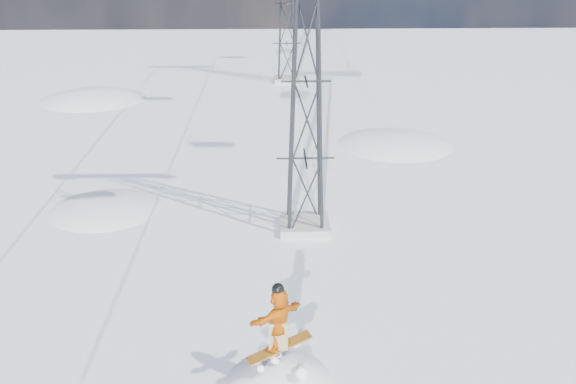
{
  "coord_description": "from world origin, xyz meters",
  "views": [
    {
      "loc": [
        -0.41,
        -13.42,
        10.21
      ],
      "look_at": [
        0.03,
        2.5,
        3.71
      ],
      "focal_mm": 40.0,
      "sensor_mm": 36.0,
      "label": 1
    }
  ],
  "objects": [
    {
      "name": "ground",
      "position": [
        0.0,
        0.0,
        0.0
      ],
      "size": [
        120.0,
        120.0,
        0.0
      ],
      "primitive_type": "plane",
      "color": "white",
      "rests_on": "ground"
    },
    {
      "name": "snow_terrain",
      "position": [
        -4.77,
        21.24,
        -9.59
      ],
      "size": [
        39.0,
        37.0,
        22.0
      ],
      "color": "white",
      "rests_on": "ground"
    },
    {
      "name": "lift_tower_near",
      "position": [
        0.8,
        8.0,
        5.47
      ],
      "size": [
        5.2,
        1.8,
        11.43
      ],
      "color": "#999999",
      "rests_on": "ground"
    },
    {
      "name": "lift_tower_far",
      "position": [
        0.8,
        33.0,
        5.47
      ],
      "size": [
        5.2,
        1.8,
        11.43
      ],
      "color": "#999999",
      "rests_on": "ground"
    }
  ]
}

